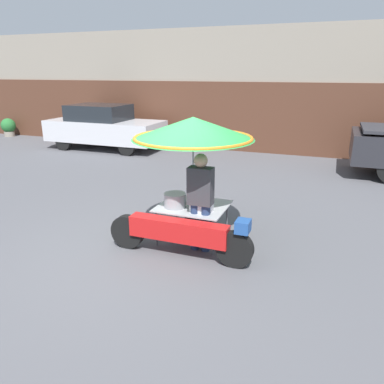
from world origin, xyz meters
TOP-DOWN VIEW (x-y plane):
  - ground_plane at (0.00, 0.00)m, footprint 36.00×36.00m
  - shopfront_building at (0.00, 9.31)m, footprint 28.00×2.06m
  - vendor_motorcycle_cart at (0.55, 0.65)m, footprint 2.33×1.93m
  - vendor_person at (0.78, 0.42)m, footprint 0.38×0.22m
  - parked_car at (-5.27, 6.95)m, footprint 4.24×1.74m
  - potted_plant at (-10.78, 7.81)m, footprint 0.61×0.61m

SIDE VIEW (x-z plane):
  - ground_plane at x=0.00m, z-range 0.00..0.00m
  - potted_plant at x=-10.78m, z-range 0.03..0.82m
  - parked_car at x=-5.27m, z-range 0.01..1.61m
  - vendor_person at x=0.78m, z-range 0.09..1.67m
  - vendor_motorcycle_cart at x=0.55m, z-range 0.58..2.66m
  - shopfront_building at x=0.00m, z-range -0.01..4.17m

